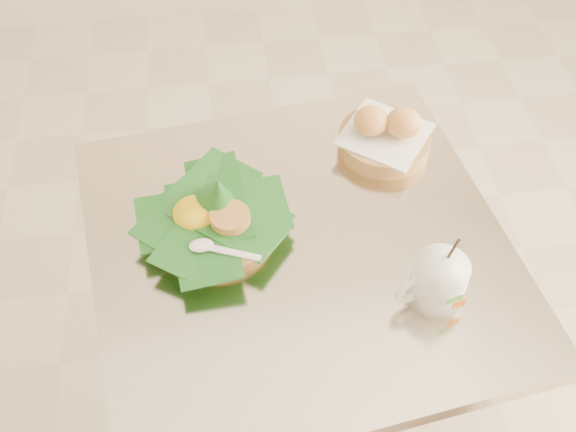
{
  "coord_description": "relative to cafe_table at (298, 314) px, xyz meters",
  "views": [
    {
      "loc": [
        0.04,
        -0.79,
        1.72
      ],
      "look_at": [
        0.13,
        -0.03,
        0.82
      ],
      "focal_mm": 45.0,
      "sensor_mm": 36.0,
      "label": 1
    }
  ],
  "objects": [
    {
      "name": "bread_basket",
      "position": [
        0.19,
        0.21,
        0.25
      ],
      "size": [
        0.21,
        0.21,
        0.09
      ],
      "rotation": [
        0.0,
        0.0,
        0.16
      ],
      "color": "#AE874A",
      "rests_on": "cafe_table"
    },
    {
      "name": "floor",
      "position": [
        -0.15,
        0.04,
        -0.53
      ],
      "size": [
        3.6,
        3.6,
        0.0
      ],
      "primitive_type": "plane",
      "color": "beige",
      "rests_on": "ground"
    },
    {
      "name": "rice_basket",
      "position": [
        -0.14,
        0.05,
        0.26
      ],
      "size": [
        0.26,
        0.26,
        0.13
      ],
      "rotation": [
        0.0,
        0.0,
        -0.07
      ],
      "color": "#AE874A",
      "rests_on": "cafe_table"
    },
    {
      "name": "cafe_table",
      "position": [
        0.0,
        0.0,
        0.0
      ],
      "size": [
        0.8,
        0.8,
        0.75
      ],
      "rotation": [
        0.0,
        0.0,
        0.15
      ],
      "color": "gray",
      "rests_on": "floor"
    },
    {
      "name": "coffee_mug",
      "position": [
        0.2,
        -0.13,
        0.26
      ],
      "size": [
        0.12,
        0.09,
        0.15
      ],
      "rotation": [
        0.0,
        0.0,
        0.3
      ],
      "color": "white",
      "rests_on": "cafe_table"
    }
  ]
}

